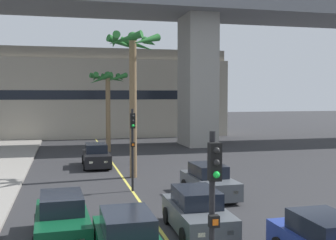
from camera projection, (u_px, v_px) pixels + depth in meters
name	position (u px, v px, depth m)	size (l,w,h in m)	color
lane_stripe_center	(126.00, 182.00, 23.94)	(0.14, 56.00, 0.01)	#DBCC4C
bridge_overpass	(109.00, 3.00, 38.26)	(84.69, 8.00, 16.59)	slate
pier_building_backdrop	(93.00, 94.00, 50.08)	(30.80, 8.04, 10.01)	#BCB29E
car_queue_front	(197.00, 213.00, 15.11)	(1.90, 4.13, 1.56)	#4C5156
car_queue_second	(209.00, 182.00, 20.46)	(1.92, 4.14, 1.56)	#4C5156
car_queue_fourth	(62.00, 220.00, 14.28)	(1.95, 4.16, 1.56)	#0C4728
car_queue_fifth	(96.00, 156.00, 28.85)	(1.86, 4.11, 1.56)	black
traffic_light_median_near	(213.00, 205.00, 8.52)	(0.24, 0.37, 4.20)	black
traffic_light_median_far	(133.00, 138.00, 21.39)	(0.24, 0.37, 4.20)	black
palm_tree_near_median	(108.00, 88.00, 36.08)	(3.38, 3.44, 6.86)	brown
palm_tree_mid_median	(133.00, 66.00, 24.83)	(3.21, 3.27, 8.55)	brown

